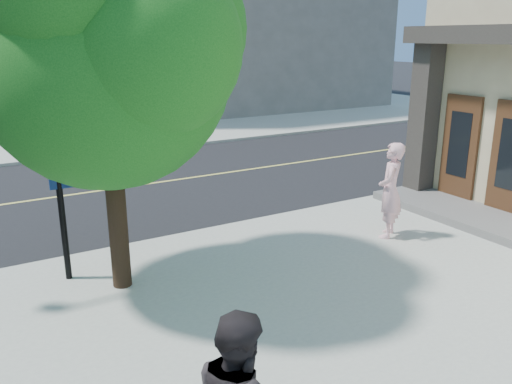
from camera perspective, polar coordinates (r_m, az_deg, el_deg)
ground at (r=10.74m, az=-23.69°, el=-7.73°), size 140.00×140.00×0.00m
road_ew at (r=14.98m, az=-26.00°, el=-1.28°), size 140.00×9.00×0.01m
sidewalk_ne at (r=34.74m, az=-6.00°, el=9.69°), size 29.00×25.00×0.12m
man_on_phone at (r=11.13m, az=14.46°, el=0.17°), size 0.87×0.82×2.00m
street_tree at (r=8.40m, az=-15.71°, el=16.48°), size 4.80×4.37×6.38m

